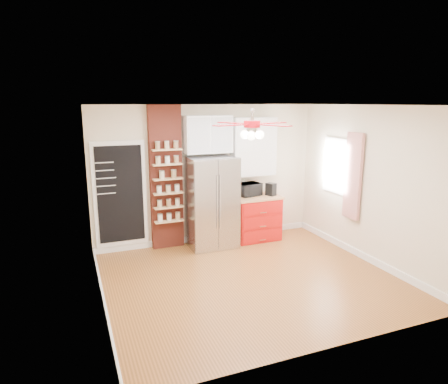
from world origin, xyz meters
name	(u,v)px	position (x,y,z in m)	size (l,w,h in m)	color
floor	(250,279)	(0.00, 0.00, 0.00)	(4.50, 4.50, 0.00)	#965926
ceiling	(252,105)	(0.00, 0.00, 2.70)	(4.50, 4.50, 0.00)	white
wall_back	(207,174)	(0.00, 2.00, 1.35)	(4.50, 0.02, 2.70)	beige
wall_front	(332,237)	(0.00, -2.00, 1.35)	(4.50, 0.02, 2.70)	beige
wall_left	(96,211)	(-2.25, 0.00, 1.35)	(0.02, 4.00, 2.70)	beige
wall_right	(369,185)	(2.25, 0.00, 1.35)	(0.02, 4.00, 2.70)	beige
chalkboard	(120,194)	(-1.70, 1.96, 1.10)	(0.95, 0.05, 1.95)	white
brick_pillar	(166,178)	(-0.85, 1.92, 1.35)	(0.60, 0.16, 2.70)	maroon
fridge	(212,202)	(-0.05, 1.63, 0.88)	(0.90, 0.70, 1.75)	#BCBCC1
upper_glass_cabinet	(208,134)	(-0.05, 1.82, 2.15)	(0.90, 0.35, 0.70)	white
red_cabinet	(256,218)	(0.92, 1.68, 0.45)	(0.94, 0.64, 0.90)	#B8100E
upper_shelf_unit	(253,147)	(0.92, 1.85, 1.88)	(0.90, 0.30, 1.15)	white
window	(337,166)	(2.23, 0.90, 1.55)	(0.04, 0.75, 1.05)	white
curtain	(353,176)	(2.18, 0.35, 1.45)	(0.06, 0.40, 1.55)	red
ceiling_fan	(252,124)	(0.00, 0.00, 2.42)	(1.40, 1.40, 0.44)	silver
toaster_oven	(249,189)	(0.80, 1.76, 1.03)	(0.46, 0.31, 0.26)	black
coffee_maker	(271,189)	(1.22, 1.62, 1.03)	(0.14, 0.18, 0.25)	black
canister_left	(272,192)	(1.23, 1.60, 0.97)	(0.09, 0.09, 0.15)	red
canister_right	(273,191)	(1.29, 1.68, 0.96)	(0.10, 0.10, 0.13)	#A40918
pantry_jar_oats	(162,175)	(-0.97, 1.75, 1.44)	(0.09, 0.09, 0.14)	beige
pantry_jar_beans	(174,174)	(-0.74, 1.75, 1.44)	(0.10, 0.10, 0.14)	olive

